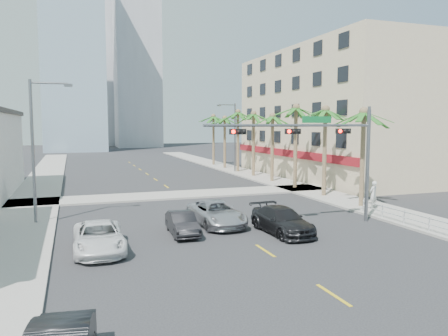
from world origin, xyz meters
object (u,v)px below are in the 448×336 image
object	(u,v)px
traffic_signal_mast	(325,144)
car_lane_right	(282,220)
car_parked_far	(99,237)
car_lane_left	(182,223)
car_lane_center	(216,213)
pedestrian	(373,194)

from	to	relation	value
traffic_signal_mast	car_lane_right	size ratio (longest dim) A/B	2.17
traffic_signal_mast	car_parked_far	bearing A→B (deg)	-174.23
car_lane_left	car_lane_right	distance (m)	5.74
traffic_signal_mast	car_lane_right	xyz separation A→B (m)	(-3.39, -1.01, -4.32)
car_lane_center	car_lane_right	size ratio (longest dim) A/B	1.06
car_lane_left	pedestrian	world-z (taller)	pedestrian
car_lane_right	car_lane_center	bearing A→B (deg)	130.39
pedestrian	car_lane_right	bearing A→B (deg)	7.42
traffic_signal_mast	car_lane_left	xyz separation A→B (m)	(-8.90, 0.58, -4.42)
car_lane_left	traffic_signal_mast	bearing A→B (deg)	-1.58
car_lane_right	pedestrian	world-z (taller)	pedestrian
pedestrian	car_parked_far	bearing A→B (deg)	-3.18
car_lane_center	car_lane_right	world-z (taller)	car_lane_center
car_lane_right	pedestrian	size ratio (longest dim) A/B	2.61
traffic_signal_mast	pedestrian	xyz separation A→B (m)	(6.20, 3.16, -3.93)
car_lane_center	car_lane_right	bearing A→B (deg)	-49.27
traffic_signal_mast	car_parked_far	size ratio (longest dim) A/B	2.15
car_parked_far	car_lane_right	xyz separation A→B (m)	(10.19, 0.36, 0.03)
car_parked_far	car_lane_left	distance (m)	5.08
pedestrian	car_lane_left	bearing A→B (deg)	-6.41
car_parked_far	car_lane_left	world-z (taller)	car_parked_far
car_parked_far	pedestrian	distance (m)	20.30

